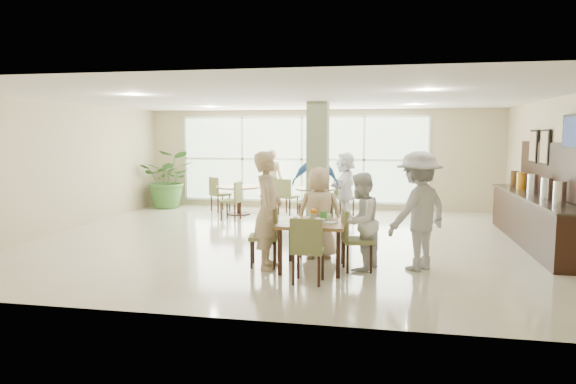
% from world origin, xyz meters
% --- Properties ---
extents(ground, '(10.00, 10.00, 0.00)m').
position_xyz_m(ground, '(0.00, 0.00, 0.00)').
color(ground, beige).
rests_on(ground, ground).
extents(room_shell, '(10.00, 10.00, 10.00)m').
position_xyz_m(room_shell, '(0.00, 0.00, 1.70)').
color(room_shell, white).
rests_on(room_shell, ground).
extents(window_bank, '(7.00, 0.04, 7.00)m').
position_xyz_m(window_bank, '(-0.50, 4.46, 1.40)').
color(window_bank, silver).
rests_on(window_bank, ground).
extents(column, '(0.45, 0.45, 2.80)m').
position_xyz_m(column, '(0.40, 1.20, 1.40)').
color(column, '#707451').
rests_on(column, ground).
extents(main_table, '(1.03, 1.03, 0.75)m').
position_xyz_m(main_table, '(0.78, -2.15, 0.67)').
color(main_table, brown).
rests_on(main_table, ground).
extents(round_table_left, '(1.20, 1.20, 0.75)m').
position_xyz_m(round_table_left, '(-1.94, 3.01, 0.59)').
color(round_table_left, brown).
rests_on(round_table_left, ground).
extents(round_table_right, '(1.02, 1.02, 0.75)m').
position_xyz_m(round_table_right, '(0.12, 2.90, 0.55)').
color(round_table_right, brown).
rests_on(round_table_right, ground).
extents(chairs_main_table, '(2.02, 2.07, 0.95)m').
position_xyz_m(chairs_main_table, '(0.74, -2.11, 0.47)').
color(chairs_main_table, olive).
rests_on(chairs_main_table, ground).
extents(chairs_table_left, '(1.95, 1.89, 0.95)m').
position_xyz_m(chairs_table_left, '(-1.90, 2.97, 0.47)').
color(chairs_table_left, olive).
rests_on(chairs_table_left, ground).
extents(chairs_table_right, '(2.07, 1.84, 0.95)m').
position_xyz_m(chairs_table_right, '(0.06, 2.92, 0.47)').
color(chairs_table_right, olive).
rests_on(chairs_table_right, ground).
extents(tabletop_clutter, '(0.66, 0.76, 0.21)m').
position_xyz_m(tabletop_clutter, '(0.83, -2.19, 0.81)').
color(tabletop_clutter, white).
rests_on(tabletop_clutter, main_table).
extents(buffet_counter, '(0.64, 4.70, 1.95)m').
position_xyz_m(buffet_counter, '(4.70, 0.51, 0.55)').
color(buffet_counter, black).
rests_on(buffet_counter, ground).
extents(wall_tv, '(0.06, 1.00, 0.58)m').
position_xyz_m(wall_tv, '(4.94, -0.60, 2.15)').
color(wall_tv, black).
rests_on(wall_tv, ground).
extents(framed_art_a, '(0.05, 0.55, 0.70)m').
position_xyz_m(framed_art_a, '(4.95, 1.00, 1.85)').
color(framed_art_a, black).
rests_on(framed_art_a, ground).
extents(framed_art_b, '(0.05, 0.55, 0.70)m').
position_xyz_m(framed_art_b, '(4.95, 1.80, 1.85)').
color(framed_art_b, black).
rests_on(framed_art_b, ground).
extents(potted_plant, '(1.81, 1.81, 1.66)m').
position_xyz_m(potted_plant, '(-4.28, 3.84, 0.83)').
color(potted_plant, '#386A2A').
rests_on(potted_plant, ground).
extents(teen_left, '(0.51, 0.71, 1.84)m').
position_xyz_m(teen_left, '(0.08, -2.20, 0.92)').
color(teen_left, tan).
rests_on(teen_left, ground).
extents(teen_far, '(0.80, 0.49, 1.56)m').
position_xyz_m(teen_far, '(0.78, -1.38, 0.78)').
color(teen_far, tan).
rests_on(teen_far, ground).
extents(teen_right, '(0.81, 0.90, 1.52)m').
position_xyz_m(teen_right, '(1.51, -2.05, 0.76)').
color(teen_right, white).
rests_on(teen_right, ground).
extents(teen_standing, '(1.31, 1.34, 1.85)m').
position_xyz_m(teen_standing, '(2.38, -1.84, 0.92)').
color(teen_standing, '#B0B0B2').
rests_on(teen_standing, ground).
extents(adult_a, '(1.12, 0.64, 1.90)m').
position_xyz_m(adult_a, '(0.24, 1.95, 0.95)').
color(adult_a, '#417FC4').
rests_on(adult_a, ground).
extents(adult_b, '(0.75, 1.59, 1.68)m').
position_xyz_m(adult_b, '(0.87, 2.79, 0.84)').
color(adult_b, white).
rests_on(adult_b, ground).
extents(adult_standing, '(0.67, 0.48, 1.71)m').
position_xyz_m(adult_standing, '(-1.23, 3.85, 0.85)').
color(adult_standing, tan).
rests_on(adult_standing, ground).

